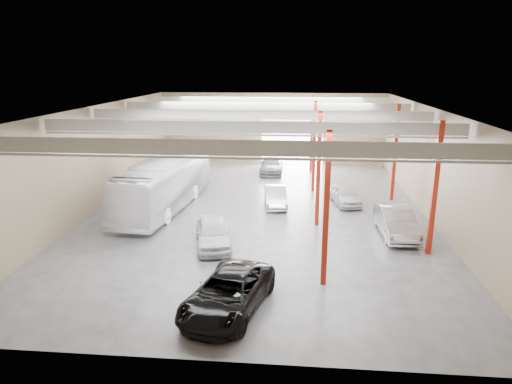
% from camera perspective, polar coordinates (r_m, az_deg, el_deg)
% --- Properties ---
extents(depot_shell, '(22.12, 32.12, 7.06)m').
position_cam_1_polar(depot_shell, '(29.96, 0.66, 6.72)').
color(depot_shell, '#444449').
rests_on(depot_shell, ground).
extents(coach_bus, '(3.98, 12.58, 3.45)m').
position_cam_1_polar(coach_bus, '(31.95, -11.32, 1.02)').
color(coach_bus, white).
rests_on(coach_bus, ground).
extents(black_sedan, '(3.80, 6.01, 1.54)m').
position_cam_1_polar(black_sedan, '(18.76, -3.50, -12.48)').
color(black_sedan, black).
rests_on(black_sedan, ground).
extents(car_row_a, '(2.84, 4.81, 1.54)m').
position_cam_1_polar(car_row_a, '(25.06, -5.44, -5.09)').
color(car_row_a, silver).
rests_on(car_row_a, ground).
extents(car_row_b, '(1.91, 4.26, 1.36)m').
position_cam_1_polar(car_row_b, '(32.11, 2.45, -0.55)').
color(car_row_b, silver).
rests_on(car_row_b, ground).
extents(car_row_c, '(2.04, 4.95, 1.43)m').
position_cam_1_polar(car_row_c, '(42.04, 1.95, 3.39)').
color(car_row_c, slate).
rests_on(car_row_c, ground).
extents(car_right_near, '(1.95, 5.14, 1.68)m').
position_cam_1_polar(car_right_near, '(27.72, 17.08, -3.54)').
color(car_right_near, '#A7A7AC').
rests_on(car_right_near, ground).
extents(car_right_far, '(2.32, 4.18, 1.35)m').
position_cam_1_polar(car_right_far, '(33.06, 11.07, -0.36)').
color(car_right_far, silver).
rests_on(car_right_far, ground).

